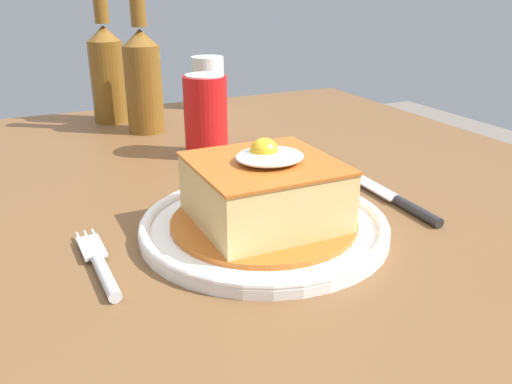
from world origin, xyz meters
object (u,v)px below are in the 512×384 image
object	(u,v)px
beer_bottle_amber_far	(143,75)
fork	(101,267)
beer_bottle_amber	(110,68)
soda_can	(206,116)
knife	(404,204)
main_plate	(264,225)
drinking_glass	(208,86)

from	to	relation	value
beer_bottle_amber_far	fork	bearing A→B (deg)	-109.34
beer_bottle_amber	beer_bottle_amber_far	size ratio (longest dim) A/B	1.00
beer_bottle_amber	soda_can	bearing A→B (deg)	-72.93
beer_bottle_amber_far	knife	bearing A→B (deg)	-68.37
main_plate	beer_bottle_amber_far	world-z (taller)	beer_bottle_amber_far
soda_can	fork	bearing A→B (deg)	-126.06
beer_bottle_amber	beer_bottle_amber_far	distance (m)	0.11
main_plate	soda_can	size ratio (longest dim) A/B	2.14
fork	beer_bottle_amber_far	size ratio (longest dim) A/B	0.53
soda_can	beer_bottle_amber_far	xyz separation A→B (m)	(-0.05, 0.18, 0.04)
beer_bottle_amber	drinking_glass	bearing A→B (deg)	10.25
main_plate	fork	size ratio (longest dim) A/B	1.88
knife	drinking_glass	size ratio (longest dim) A/B	1.57
main_plate	soda_can	bearing A→B (deg)	81.90
main_plate	fork	world-z (taller)	main_plate
knife	main_plate	bearing A→B (deg)	176.18
main_plate	fork	distance (m)	0.17
soda_can	drinking_glass	xyz separation A→B (m)	(0.12, 0.32, -0.02)
main_plate	beer_bottle_amber_far	bearing A→B (deg)	91.01
main_plate	drinking_glass	distance (m)	0.62
main_plate	beer_bottle_amber_far	size ratio (longest dim) A/B	1.00
main_plate	beer_bottle_amber	size ratio (longest dim) A/B	1.00
fork	drinking_glass	world-z (taller)	drinking_glass
main_plate	drinking_glass	xyz separation A→B (m)	(0.16, 0.60, 0.04)
soda_can	drinking_glass	world-z (taller)	soda_can
soda_can	drinking_glass	size ratio (longest dim) A/B	1.18
fork	soda_can	bearing A→B (deg)	53.94
fork	knife	world-z (taller)	same
soda_can	drinking_glass	bearing A→B (deg)	69.05
main_plate	drinking_glass	size ratio (longest dim) A/B	2.53
soda_can	beer_bottle_amber_far	world-z (taller)	beer_bottle_amber_far
soda_can	beer_bottle_amber_far	distance (m)	0.19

